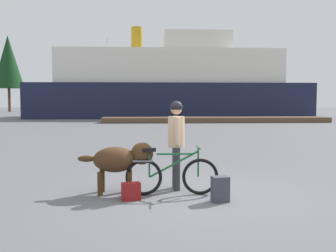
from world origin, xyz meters
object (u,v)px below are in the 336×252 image
at_px(handbag_pannier, 131,191).
at_px(ferry_boat, 170,86).
at_px(person_cyclist, 176,136).
at_px(backpack, 220,189).
at_px(sailboat_moored, 108,111).
at_px(bicycle, 171,175).
at_px(dog, 121,159).

relative_size(handbag_pannier, ferry_boat, 0.01).
height_order(person_cyclist, backpack, person_cyclist).
relative_size(ferry_boat, sailboat_moored, 3.03).
relative_size(bicycle, handbag_pannier, 5.30).
height_order(backpack, sailboat_moored, sailboat_moored).
bearing_deg(person_cyclist, backpack, -53.77).
distance_m(person_cyclist, backpack, 1.42).
bearing_deg(backpack, ferry_boat, 88.32).
relative_size(bicycle, dog, 1.22).
xyz_separation_m(ferry_boat, sailboat_moored, (-6.64, 3.90, -2.66)).
bearing_deg(bicycle, sailboat_moored, 98.04).
bearing_deg(handbag_pannier, backpack, -6.76).
bearing_deg(bicycle, person_cyclist, 74.87).
relative_size(dog, ferry_boat, 0.05).
relative_size(dog, handbag_pannier, 4.34).
relative_size(person_cyclist, ferry_boat, 0.06).
xyz_separation_m(dog, sailboat_moored, (-3.99, 34.63, -0.15)).
bearing_deg(backpack, person_cyclist, 126.23).
height_order(dog, handbag_pannier, dog).
distance_m(dog, sailboat_moored, 34.86).
bearing_deg(person_cyclist, dog, -164.63).
bearing_deg(sailboat_moored, dog, -83.42).
distance_m(bicycle, sailboat_moored, 35.15).
xyz_separation_m(bicycle, dog, (-0.92, 0.17, 0.27)).
height_order(person_cyclist, dog, person_cyclist).
distance_m(dog, handbag_pannier, 0.70).
bearing_deg(sailboat_moored, bicycle, -81.96).
distance_m(bicycle, person_cyclist, 0.82).
distance_m(backpack, sailboat_moored, 35.74).
bearing_deg(handbag_pannier, person_cyclist, 41.90).
bearing_deg(backpack, handbag_pannier, 173.24).
distance_m(bicycle, dog, 0.97).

